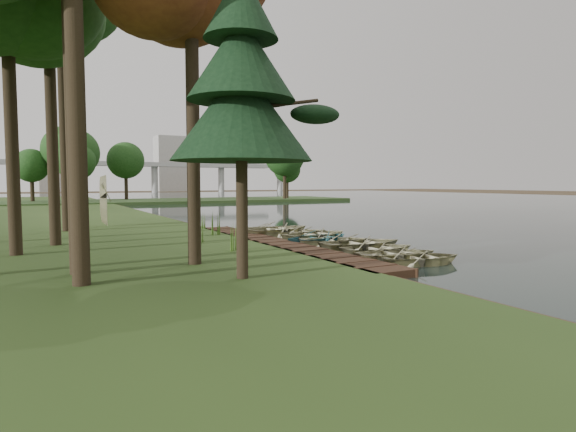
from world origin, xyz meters
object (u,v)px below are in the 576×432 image
rowboat_0 (420,256)px  stored_rowboat (106,221)px  boardwalk (276,245)px  pine_tree (241,84)px  rowboat_2 (379,247)px  rowboat_1 (398,252)px

rowboat_0 → stored_rowboat: stored_rowboat is taller
boardwalk → stored_rowboat: (-5.55, 11.62, 0.47)m
pine_tree → boardwalk: bearing=56.9°
rowboat_2 → stored_rowboat: bearing=32.5°
rowboat_0 → rowboat_1: (-0.16, 0.97, 0.01)m
rowboat_1 → rowboat_2: same height
stored_rowboat → rowboat_1: bearing=-147.6°
rowboat_2 → pine_tree: pine_tree is taller
rowboat_0 → stored_rowboat: 19.65m
rowboat_2 → rowboat_0: bearing=-178.6°
rowboat_1 → pine_tree: bearing=111.4°
boardwalk → rowboat_2: bearing=-55.9°
rowboat_1 → rowboat_2: (0.30, 1.48, 0.00)m
rowboat_0 → stored_rowboat: bearing=38.0°
rowboat_1 → boardwalk: bearing=32.9°
boardwalk → pine_tree: 9.71m
rowboat_2 → rowboat_1: bearing=173.3°
rowboat_1 → rowboat_2: size_ratio=1.00×
rowboat_2 → pine_tree: 9.19m
rowboat_1 → stored_rowboat: stored_rowboat is taller
rowboat_0 → boardwalk: bearing=35.3°
boardwalk → rowboat_0: (2.47, -6.32, 0.21)m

